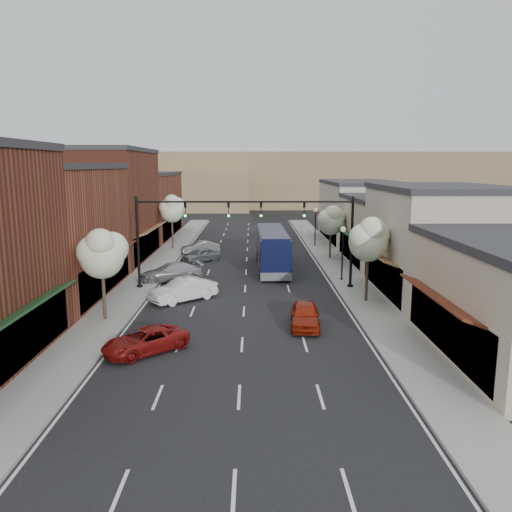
{
  "coord_description": "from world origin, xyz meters",
  "views": [
    {
      "loc": [
        0.53,
        -28.86,
        9.25
      ],
      "look_at": [
        0.84,
        9.81,
        2.2
      ],
      "focal_mm": 35.0,
      "sensor_mm": 36.0,
      "label": 1
    }
  ],
  "objects_px": {
    "signal_mast_right": "(320,228)",
    "coach_bus": "(272,249)",
    "tree_right_far": "(331,220)",
    "parked_car_c": "(171,272)",
    "parked_car_a": "(145,341)",
    "parked_car_e": "(200,247)",
    "red_hatchback": "(305,315)",
    "parked_car_b": "(184,290)",
    "signal_mast_left": "(169,228)",
    "parked_car_d": "(201,255)",
    "lamp_post_far": "(315,221)",
    "tree_left_far": "(172,208)",
    "tree_left_near": "(102,252)",
    "lamp_post_near": "(343,244)",
    "tree_right_near": "(369,238)"
  },
  "relations": [
    {
      "from": "signal_mast_left",
      "to": "parked_car_d",
      "type": "distance_m",
      "value": 11.61
    },
    {
      "from": "tree_right_far",
      "to": "tree_left_far",
      "type": "bearing_deg",
      "value": 160.13
    },
    {
      "from": "tree_left_near",
      "to": "parked_car_b",
      "type": "relative_size",
      "value": 1.21
    },
    {
      "from": "coach_bus",
      "to": "lamp_post_near",
      "type": "bearing_deg",
      "value": -43.47
    },
    {
      "from": "coach_bus",
      "to": "parked_car_a",
      "type": "distance_m",
      "value": 21.78
    },
    {
      "from": "tree_right_far",
      "to": "parked_car_b",
      "type": "bearing_deg",
      "value": -129.27
    },
    {
      "from": "tree_right_far",
      "to": "parked_car_c",
      "type": "xyz_separation_m",
      "value": [
        -14.37,
        -9.38,
        -3.26
      ]
    },
    {
      "from": "signal_mast_left",
      "to": "tree_left_far",
      "type": "bearing_deg",
      "value": 98.35
    },
    {
      "from": "parked_car_a",
      "to": "parked_car_e",
      "type": "bearing_deg",
      "value": 139.62
    },
    {
      "from": "lamp_post_near",
      "to": "parked_car_a",
      "type": "distance_m",
      "value": 20.17
    },
    {
      "from": "tree_right_far",
      "to": "lamp_post_far",
      "type": "relative_size",
      "value": 1.22
    },
    {
      "from": "lamp_post_far",
      "to": "parked_car_b",
      "type": "xyz_separation_m",
      "value": [
        -12.0,
        -23.4,
        -2.23
      ]
    },
    {
      "from": "parked_car_d",
      "to": "parked_car_e",
      "type": "xyz_separation_m",
      "value": [
        -0.51,
        4.5,
        -0.02
      ]
    },
    {
      "from": "signal_mast_right",
      "to": "lamp_post_far",
      "type": "xyz_separation_m",
      "value": [
        2.18,
        20.0,
        -1.62
      ]
    },
    {
      "from": "signal_mast_left",
      "to": "parked_car_b",
      "type": "height_order",
      "value": "signal_mast_left"
    },
    {
      "from": "lamp_post_far",
      "to": "parked_car_d",
      "type": "distance_m",
      "value": 15.45
    },
    {
      "from": "signal_mast_right",
      "to": "coach_bus",
      "type": "relative_size",
      "value": 0.71
    },
    {
      "from": "signal_mast_left",
      "to": "lamp_post_far",
      "type": "distance_m",
      "value": 24.14
    },
    {
      "from": "signal_mast_right",
      "to": "parked_car_d",
      "type": "relative_size",
      "value": 2.05
    },
    {
      "from": "parked_car_c",
      "to": "parked_car_e",
      "type": "height_order",
      "value": "parked_car_c"
    },
    {
      "from": "red_hatchback",
      "to": "coach_bus",
      "type": "bearing_deg",
      "value": 99.02
    },
    {
      "from": "parked_car_d",
      "to": "tree_right_far",
      "type": "bearing_deg",
      "value": 55.26
    },
    {
      "from": "parked_car_a",
      "to": "parked_car_c",
      "type": "bearing_deg",
      "value": 143.76
    },
    {
      "from": "signal_mast_left",
      "to": "parked_car_b",
      "type": "bearing_deg",
      "value": -67.32
    },
    {
      "from": "parked_car_a",
      "to": "parked_car_e",
      "type": "height_order",
      "value": "parked_car_e"
    },
    {
      "from": "lamp_post_near",
      "to": "red_hatchback",
      "type": "bearing_deg",
      "value": -109.92
    },
    {
      "from": "coach_bus",
      "to": "tree_right_far",
      "type": "bearing_deg",
      "value": 35.61
    },
    {
      "from": "parked_car_d",
      "to": "parked_car_e",
      "type": "relative_size",
      "value": 1.0
    },
    {
      "from": "tree_left_far",
      "to": "coach_bus",
      "type": "bearing_deg",
      "value": -44.62
    },
    {
      "from": "tree_left_near",
      "to": "tree_left_far",
      "type": "distance_m",
      "value": 26.0
    },
    {
      "from": "signal_mast_left",
      "to": "parked_car_b",
      "type": "xyz_separation_m",
      "value": [
        1.42,
        -3.4,
        -3.84
      ]
    },
    {
      "from": "signal_mast_right",
      "to": "tree_left_near",
      "type": "distance_m",
      "value": 16.05
    },
    {
      "from": "parked_car_d",
      "to": "lamp_post_far",
      "type": "bearing_deg",
      "value": 87.16
    },
    {
      "from": "tree_right_far",
      "to": "tree_left_far",
      "type": "xyz_separation_m",
      "value": [
        -16.6,
        6.0,
        0.61
      ]
    },
    {
      "from": "tree_right_far",
      "to": "parked_car_e",
      "type": "height_order",
      "value": "tree_right_far"
    },
    {
      "from": "parked_car_c",
      "to": "parked_car_e",
      "type": "distance_m",
      "value": 12.84
    },
    {
      "from": "tree_right_near",
      "to": "lamp_post_far",
      "type": "distance_m",
      "value": 24.11
    },
    {
      "from": "tree_left_near",
      "to": "lamp_post_far",
      "type": "relative_size",
      "value": 1.28
    },
    {
      "from": "tree_right_near",
      "to": "red_hatchback",
      "type": "xyz_separation_m",
      "value": [
        -4.75,
        -5.04,
        -3.74
      ]
    },
    {
      "from": "tree_right_far",
      "to": "red_hatchback",
      "type": "height_order",
      "value": "tree_right_far"
    },
    {
      "from": "lamp_post_far",
      "to": "tree_right_far",
      "type": "bearing_deg",
      "value": -86.12
    },
    {
      "from": "lamp_post_far",
      "to": "parked_car_b",
      "type": "relative_size",
      "value": 0.94
    },
    {
      "from": "lamp_post_near",
      "to": "lamp_post_far",
      "type": "relative_size",
      "value": 1.0
    },
    {
      "from": "signal_mast_right",
      "to": "tree_right_far",
      "type": "height_order",
      "value": "signal_mast_right"
    },
    {
      "from": "tree_right_near",
      "to": "tree_left_far",
      "type": "distance_m",
      "value": 27.56
    },
    {
      "from": "parked_car_a",
      "to": "parked_car_b",
      "type": "height_order",
      "value": "parked_car_b"
    },
    {
      "from": "tree_right_far",
      "to": "parked_car_c",
      "type": "relative_size",
      "value": 1.07
    },
    {
      "from": "lamp_post_far",
      "to": "parked_car_a",
      "type": "xyz_separation_m",
      "value": [
        -12.62,
        -33.05,
        -2.4
      ]
    },
    {
      "from": "tree_left_near",
      "to": "red_hatchback",
      "type": "bearing_deg",
      "value": -5.03
    },
    {
      "from": "signal_mast_right",
      "to": "parked_car_a",
      "type": "bearing_deg",
      "value": -128.67
    }
  ]
}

